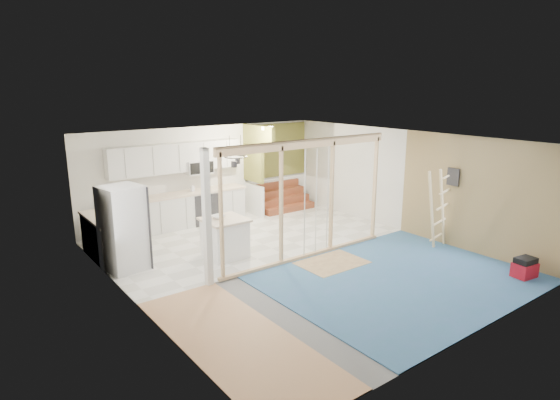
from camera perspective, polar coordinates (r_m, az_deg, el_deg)
room at (r=9.75m, az=2.02°, el=-0.25°), size 7.01×8.01×2.61m
floor_overlays at (r=10.23m, az=2.06°, el=-7.14°), size 7.00×8.00×0.03m
stud_frame at (r=9.52m, az=0.76°, el=1.30°), size 4.66×0.14×2.60m
base_cabinets at (r=12.00m, az=-14.30°, el=-2.09°), size 4.45×2.24×0.93m
upper_cabinets at (r=12.42m, az=-12.22°, el=4.96°), size 3.60×0.41×0.85m
green_partition at (r=13.88m, az=-0.91°, el=2.51°), size 2.25×1.51×2.60m
pot_rack at (r=10.96m, az=-5.45°, el=4.99°), size 0.52×0.52×0.72m
sheathing_panel at (r=11.10m, az=22.94°, el=0.39°), size 0.02×4.00×2.60m
electrical_panel at (r=11.29m, az=20.37°, el=2.66°), size 0.04×0.30×0.40m
ceiling_light at (r=12.75m, az=-1.55°, el=8.75°), size 0.32×0.32×0.08m
fridge at (r=9.89m, az=-18.53°, el=-3.33°), size 0.88×0.85×1.75m
island at (r=10.27m, az=-6.73°, el=-4.64°), size 0.90×0.90×0.87m
bowl at (r=10.18m, az=-7.53°, el=-2.04°), size 0.33×0.33×0.07m
soap_bottle_a at (r=11.98m, az=-19.25°, el=0.47°), size 0.11×0.11×0.27m
soap_bottle_b at (r=12.60m, az=-10.63°, el=1.49°), size 0.10×0.10×0.20m
toolbox at (r=10.39m, az=27.67°, el=-7.37°), size 0.47×0.38×0.41m
ladder at (r=11.24m, az=18.75°, el=-0.97°), size 0.99×0.04×1.84m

